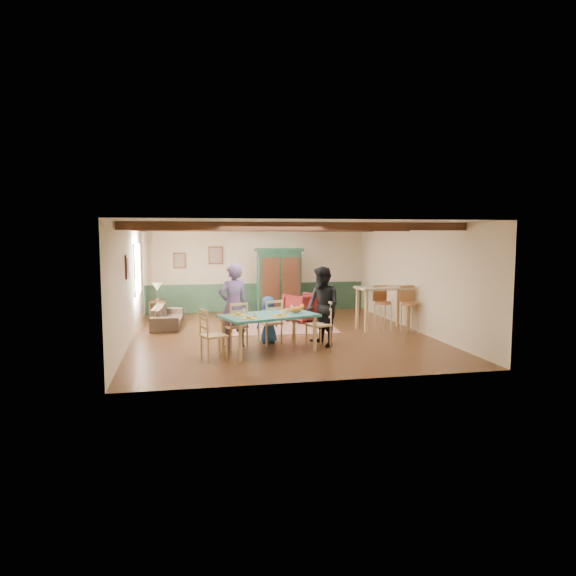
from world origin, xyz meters
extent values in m
plane|color=#462513|center=(0.00, 0.00, 0.00)|extent=(8.00, 8.00, 0.00)
cube|color=beige|center=(0.00, 4.00, 1.35)|extent=(7.00, 0.02, 2.70)
cube|color=beige|center=(-3.50, 0.00, 1.35)|extent=(0.02, 8.00, 2.70)
cube|color=beige|center=(3.50, 0.00, 1.35)|extent=(0.02, 8.00, 2.70)
cube|color=white|center=(0.00, 0.00, 2.70)|extent=(7.00, 8.00, 0.02)
cube|color=#223F2C|center=(0.00, 3.98, 0.45)|extent=(6.95, 0.03, 0.90)
cube|color=#331A0E|center=(0.00, -2.30, 2.61)|extent=(6.95, 0.16, 0.16)
cube|color=#331A0E|center=(0.00, 0.40, 2.61)|extent=(6.95, 0.16, 0.16)
cube|color=#331A0E|center=(0.00, 3.00, 2.61)|extent=(6.95, 0.16, 0.16)
imported|color=slate|center=(-1.23, -1.09, 0.92)|extent=(0.77, 0.63, 1.83)
imported|color=black|center=(0.70, -1.34, 0.88)|extent=(0.90, 1.02, 1.75)
imported|color=#244D92|center=(-0.43, -0.82, 0.53)|extent=(0.60, 0.49, 1.07)
cube|color=tan|center=(0.17, 1.74, 0.01)|extent=(3.13, 3.65, 0.01)
cube|color=#132F20|center=(0.57, 3.26, 1.02)|extent=(1.45, 0.60, 2.03)
imported|color=#440D11|center=(1.00, 1.83, 0.40)|extent=(1.17, 1.18, 0.80)
imported|color=#3A2E24|center=(-2.73, 1.77, 0.27)|extent=(0.86, 1.91, 0.54)
camera|label=1|loc=(-2.26, -12.11, 2.45)|focal=32.00mm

